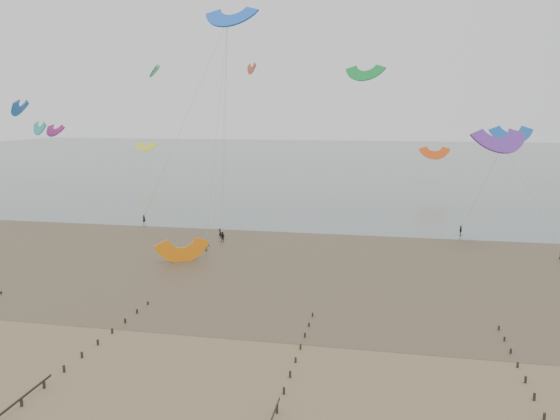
{
  "coord_description": "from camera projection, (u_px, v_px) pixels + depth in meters",
  "views": [
    {
      "loc": [
        10.89,
        -40.48,
        20.71
      ],
      "look_at": [
        -2.53,
        28.0,
        8.0
      ],
      "focal_mm": 35.0,
      "sensor_mm": 36.0,
      "label": 1
    }
  ],
  "objects": [
    {
      "name": "sea_and_shore",
      "position": [
        278.0,
        256.0,
        78.84
      ],
      "size": [
        500.0,
        665.0,
        0.03
      ],
      "color": "#475654",
      "rests_on": "ground"
    },
    {
      "name": "kitesurfer_lead",
      "position": [
        220.0,
        233.0,
        90.24
      ],
      "size": [
        0.67,
        0.67,
        1.57
      ],
      "primitive_type": "imported",
      "rotation": [
        0.0,
        0.0,
        2.37
      ],
      "color": "black",
      "rests_on": "ground"
    },
    {
      "name": "kites_airborne",
      "position": [
        297.0,
        107.0,
        127.16
      ],
      "size": [
        265.58,
        116.1,
        41.07
      ],
      "color": "#F94E12",
      "rests_on": "ground"
    },
    {
      "name": "grounded_kite",
      "position": [
        183.0,
        262.0,
        76.02
      ],
      "size": [
        8.08,
        7.74,
        3.51
      ],
      "primitive_type": null,
      "rotation": [
        1.54,
        0.0,
        0.61
      ],
      "color": "orange",
      "rests_on": "ground"
    },
    {
      "name": "kitesurfers",
      "position": [
        418.0,
        242.0,
        83.47
      ],
      "size": [
        103.76,
        19.1,
        1.86
      ],
      "color": "black",
      "rests_on": "ground"
    },
    {
      "name": "ground",
      "position": [
        245.0,
        366.0,
        44.86
      ],
      "size": [
        500.0,
        500.0,
        0.0
      ],
      "primitive_type": "plane",
      "color": "brown",
      "rests_on": "ground"
    }
  ]
}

